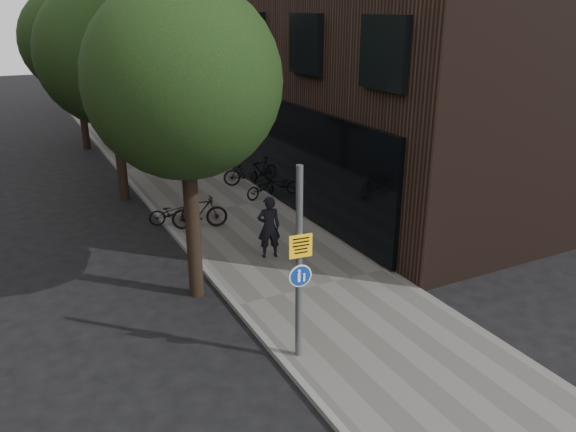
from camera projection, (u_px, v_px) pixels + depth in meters
ground at (388, 360)px, 11.55m from camera, size 120.00×120.00×0.00m
sidewalk at (224, 209)px, 19.96m from camera, size 4.50×60.00×0.12m
curb_edge at (162, 219)px, 19.00m from camera, size 0.15×60.00×0.13m
street_tree_near at (185, 88)px, 12.54m from camera, size 4.40×4.40×7.50m
street_tree_mid at (111, 59)px, 19.62m from camera, size 5.00×5.00×7.80m
street_tree_far at (75, 45)px, 27.12m from camera, size 5.00×5.00×7.80m
signpost at (299, 265)px, 10.81m from camera, size 0.47×0.13×4.02m
pedestrian at (269, 227)px, 15.74m from camera, size 0.74×0.57×1.81m
parked_bike_facade_near at (264, 187)px, 20.87m from camera, size 1.63×0.88×0.81m
parked_bike_facade_far at (245, 173)px, 22.28m from camera, size 1.80×0.99×1.04m
parked_bike_curb_near at (173, 213)px, 18.28m from camera, size 1.64×0.91×0.82m
parked_bike_curb_far at (199, 212)px, 17.95m from camera, size 1.85×0.91×1.07m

